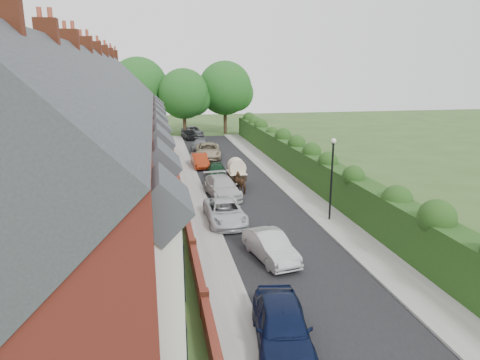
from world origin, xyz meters
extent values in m
plane|color=#2D4C1E|center=(0.00, 0.00, 0.00)|extent=(140.00, 140.00, 0.00)
cube|color=black|center=(-0.50, 11.00, 0.01)|extent=(6.00, 58.00, 0.02)
cube|color=gray|center=(3.60, 11.00, 0.06)|extent=(2.20, 58.00, 0.12)
cube|color=gray|center=(-4.35, 11.00, 0.06)|extent=(1.70, 58.00, 0.12)
cube|color=#9A9A95|center=(2.55, 11.00, 0.07)|extent=(0.18, 58.00, 0.13)
cube|color=#9A9A95|center=(-3.55, 11.00, 0.07)|extent=(0.18, 58.00, 0.13)
cube|color=#1C3D13|center=(5.40, 11.00, 1.25)|extent=(1.50, 58.00, 2.50)
cube|color=#9C3327|center=(-11.00, 10.00, 3.25)|extent=(8.00, 40.00, 6.50)
cube|color=#2B2E34|center=(-11.00, 10.00, 6.50)|extent=(8.00, 40.20, 8.00)
cube|color=silver|center=(-6.65, -8.10, 2.60)|extent=(0.70, 2.40, 5.20)
cube|color=black|center=(-6.28, -8.10, 1.40)|extent=(0.06, 1.80, 1.60)
cube|color=black|center=(-6.28, -8.10, 3.80)|extent=(0.06, 1.80, 1.60)
cube|color=#2B2E34|center=(-6.80, -8.10, 5.60)|extent=(1.70, 2.60, 1.70)
cube|color=#3F2D2D|center=(-6.96, -6.00, 1.05)|extent=(0.08, 0.90, 2.10)
cube|color=silver|center=(-6.95, -6.10, 4.40)|extent=(0.12, 1.20, 1.60)
cube|color=silver|center=(-6.65, -3.10, 2.60)|extent=(0.70, 2.40, 5.20)
cube|color=black|center=(-6.28, -3.10, 1.40)|extent=(0.06, 1.80, 1.60)
cube|color=black|center=(-6.28, -3.10, 3.80)|extent=(0.06, 1.80, 1.60)
cube|color=#2B2E34|center=(-6.80, -3.10, 5.60)|extent=(1.70, 2.60, 1.70)
cube|color=#3F2D2D|center=(-6.96, -1.00, 1.05)|extent=(0.08, 0.90, 2.10)
cube|color=silver|center=(-6.95, -1.10, 4.40)|extent=(0.12, 1.20, 1.60)
cube|color=silver|center=(-6.65, 1.90, 2.60)|extent=(0.70, 2.40, 5.20)
cube|color=black|center=(-6.28, 1.90, 1.40)|extent=(0.06, 1.80, 1.60)
cube|color=black|center=(-6.28, 1.90, 3.80)|extent=(0.06, 1.80, 1.60)
cube|color=#2B2E34|center=(-6.80, 1.90, 5.60)|extent=(1.70, 2.60, 1.70)
cube|color=#3F2D2D|center=(-6.96, 4.00, 1.05)|extent=(0.08, 0.90, 2.10)
cube|color=silver|center=(-6.95, 3.90, 4.40)|extent=(0.12, 1.20, 1.60)
cube|color=silver|center=(-6.65, 6.90, 2.60)|extent=(0.70, 2.40, 5.20)
cube|color=black|center=(-6.28, 6.90, 1.40)|extent=(0.06, 1.80, 1.60)
cube|color=black|center=(-6.28, 6.90, 3.80)|extent=(0.06, 1.80, 1.60)
cube|color=#2B2E34|center=(-6.80, 6.90, 5.60)|extent=(1.70, 2.60, 1.70)
cube|color=#3F2D2D|center=(-6.96, 9.00, 1.05)|extent=(0.08, 0.90, 2.10)
cube|color=silver|center=(-6.95, 8.90, 4.40)|extent=(0.12, 1.20, 1.60)
cube|color=silver|center=(-6.65, 11.90, 2.60)|extent=(0.70, 2.40, 5.20)
cube|color=black|center=(-6.28, 11.90, 1.40)|extent=(0.06, 1.80, 1.60)
cube|color=black|center=(-6.28, 11.90, 3.80)|extent=(0.06, 1.80, 1.60)
cube|color=#2B2E34|center=(-6.80, 11.90, 5.60)|extent=(1.70, 2.60, 1.70)
cube|color=#3F2D2D|center=(-6.96, 14.00, 1.05)|extent=(0.08, 0.90, 2.10)
cube|color=silver|center=(-6.95, 13.90, 4.40)|extent=(0.12, 1.20, 1.60)
cube|color=silver|center=(-6.65, 16.90, 2.60)|extent=(0.70, 2.40, 5.20)
cube|color=black|center=(-6.28, 16.90, 1.40)|extent=(0.06, 1.80, 1.60)
cube|color=black|center=(-6.28, 16.90, 3.80)|extent=(0.06, 1.80, 1.60)
cube|color=#2B2E34|center=(-6.80, 16.90, 5.60)|extent=(1.70, 2.60, 1.70)
cube|color=#3F2D2D|center=(-6.96, 19.00, 1.05)|extent=(0.08, 0.90, 2.10)
cube|color=silver|center=(-6.95, 18.90, 4.40)|extent=(0.12, 1.20, 1.60)
cube|color=silver|center=(-6.65, 21.90, 2.60)|extent=(0.70, 2.40, 5.20)
cube|color=black|center=(-6.28, 21.90, 1.40)|extent=(0.06, 1.80, 1.60)
cube|color=black|center=(-6.28, 21.90, 3.80)|extent=(0.06, 1.80, 1.60)
cube|color=#2B2E34|center=(-6.80, 21.90, 5.60)|extent=(1.70, 2.60, 1.70)
cube|color=#3F2D2D|center=(-6.96, 24.00, 1.05)|extent=(0.08, 0.90, 2.10)
cube|color=silver|center=(-6.95, 23.90, 4.40)|extent=(0.12, 1.20, 1.60)
cube|color=silver|center=(-6.65, 26.90, 2.60)|extent=(0.70, 2.40, 5.20)
cube|color=black|center=(-6.28, 26.90, 1.40)|extent=(0.06, 1.80, 1.60)
cube|color=black|center=(-6.28, 26.90, 3.80)|extent=(0.06, 1.80, 1.60)
cube|color=#2B2E34|center=(-6.80, 26.90, 5.60)|extent=(1.70, 2.60, 1.70)
cube|color=#3F2D2D|center=(-6.96, 29.00, 1.05)|extent=(0.08, 0.90, 2.10)
cube|color=silver|center=(-6.95, 28.90, 4.40)|extent=(0.12, 1.20, 1.60)
cube|color=brown|center=(-11.00, -5.00, 10.30)|extent=(0.90, 0.50, 1.60)
cube|color=brown|center=(-11.00, 0.00, 10.30)|extent=(0.90, 0.50, 1.60)
cylinder|color=brown|center=(-11.20, 0.00, 11.25)|extent=(0.20, 0.20, 0.50)
cylinder|color=brown|center=(-10.80, 0.00, 11.25)|extent=(0.20, 0.20, 0.50)
cube|color=brown|center=(-11.00, 5.00, 10.30)|extent=(0.90, 0.50, 1.60)
cylinder|color=brown|center=(-11.20, 5.00, 11.25)|extent=(0.20, 0.20, 0.50)
cylinder|color=brown|center=(-10.80, 5.00, 11.25)|extent=(0.20, 0.20, 0.50)
cube|color=brown|center=(-11.00, 10.00, 10.30)|extent=(0.90, 0.50, 1.60)
cylinder|color=brown|center=(-11.20, 10.00, 11.25)|extent=(0.20, 0.20, 0.50)
cylinder|color=brown|center=(-10.80, 10.00, 11.25)|extent=(0.20, 0.20, 0.50)
cube|color=brown|center=(-11.00, 15.00, 10.30)|extent=(0.90, 0.50, 1.60)
cylinder|color=brown|center=(-11.20, 15.00, 11.25)|extent=(0.20, 0.20, 0.50)
cylinder|color=brown|center=(-10.80, 15.00, 11.25)|extent=(0.20, 0.20, 0.50)
cube|color=brown|center=(-11.00, 20.00, 10.30)|extent=(0.90, 0.50, 1.60)
cylinder|color=brown|center=(-11.20, 20.00, 11.25)|extent=(0.20, 0.20, 0.50)
cylinder|color=brown|center=(-10.80, 20.00, 11.25)|extent=(0.20, 0.20, 0.50)
cube|color=brown|center=(-11.00, 25.00, 10.30)|extent=(0.90, 0.50, 1.60)
cylinder|color=brown|center=(-11.20, 25.00, 11.25)|extent=(0.20, 0.20, 0.50)
cylinder|color=brown|center=(-10.80, 25.00, 11.25)|extent=(0.20, 0.20, 0.50)
cube|color=brown|center=(-11.00, 30.00, 10.30)|extent=(0.90, 0.50, 1.60)
cylinder|color=brown|center=(-11.20, 30.00, 11.25)|extent=(0.20, 0.20, 0.50)
cylinder|color=brown|center=(-10.80, 30.00, 11.25)|extent=(0.20, 0.20, 0.50)
cube|color=brown|center=(-5.35, -7.50, 0.45)|extent=(0.30, 4.70, 0.90)
cube|color=brown|center=(-5.35, -2.50, 0.45)|extent=(0.30, 4.70, 0.90)
cube|color=brown|center=(-5.35, 2.50, 0.45)|extent=(0.30, 4.70, 0.90)
cube|color=brown|center=(-5.35, 7.50, 0.45)|extent=(0.30, 4.70, 0.90)
cube|color=brown|center=(-5.35, 12.50, 0.45)|extent=(0.30, 4.70, 0.90)
cube|color=brown|center=(-5.35, 17.50, 0.45)|extent=(0.30, 4.70, 0.90)
cube|color=brown|center=(-5.35, 22.50, 0.45)|extent=(0.30, 4.70, 0.90)
cube|color=brown|center=(-5.35, 27.50, 0.45)|extent=(0.30, 4.70, 0.90)
cube|color=brown|center=(-5.35, -5.00, 0.55)|extent=(0.35, 0.35, 1.10)
cube|color=brown|center=(-5.35, 0.00, 0.55)|extent=(0.35, 0.35, 1.10)
cube|color=brown|center=(-5.35, 5.00, 0.55)|extent=(0.35, 0.35, 1.10)
cube|color=brown|center=(-5.35, 10.00, 0.55)|extent=(0.35, 0.35, 1.10)
cube|color=brown|center=(-5.35, 15.00, 0.55)|extent=(0.35, 0.35, 1.10)
cube|color=brown|center=(-5.35, 20.00, 0.55)|extent=(0.35, 0.35, 1.10)
cube|color=brown|center=(-5.35, 25.00, 0.55)|extent=(0.35, 0.35, 1.10)
cube|color=brown|center=(-5.35, 30.00, 0.55)|extent=(0.35, 0.35, 1.10)
cylinder|color=black|center=(3.40, 4.00, 2.40)|extent=(0.12, 0.12, 4.80)
cylinder|color=black|center=(3.40, 4.00, 4.85)|extent=(0.20, 0.20, 0.10)
sphere|color=silver|center=(3.40, 4.00, 5.00)|extent=(0.32, 0.32, 0.32)
cylinder|color=#332316|center=(-3.00, 40.00, 2.38)|extent=(0.50, 0.50, 4.75)
sphere|color=#1D501A|center=(-3.00, 40.00, 5.89)|extent=(6.80, 6.80, 6.80)
sphere|color=#1D501A|center=(-1.64, 40.30, 5.23)|extent=(4.76, 4.76, 4.76)
cylinder|color=#332316|center=(3.00, 42.00, 2.62)|extent=(0.50, 0.50, 5.25)
sphere|color=#1D501A|center=(3.00, 42.00, 6.51)|extent=(7.60, 7.60, 7.60)
sphere|color=#1D501A|center=(4.52, 42.30, 5.78)|extent=(5.32, 5.32, 5.32)
cylinder|color=#332316|center=(-9.00, 43.00, 2.75)|extent=(0.50, 0.50, 5.50)
sphere|color=#1D501A|center=(-9.00, 43.00, 6.82)|extent=(8.00, 8.00, 8.00)
sphere|color=#1D501A|center=(-7.40, 43.30, 6.05)|extent=(5.60, 5.60, 5.60)
imported|color=black|center=(-3.00, -7.33, 0.78)|extent=(2.50, 4.79, 1.56)
imported|color=#ADADB2|center=(-1.60, -0.60, 0.67)|extent=(2.17, 4.29, 1.35)
imported|color=silver|center=(-2.97, 5.00, 0.67)|extent=(2.29, 4.87, 1.35)
imported|color=#B9B9B9|center=(-2.31, 10.46, 0.73)|extent=(2.54, 5.22, 1.46)
imported|color=black|center=(-1.92, 16.20, 0.65)|extent=(1.97, 3.96, 1.29)
imported|color=maroon|center=(-2.91, 20.55, 0.66)|extent=(1.52, 4.03, 1.31)
imported|color=tan|center=(-1.60, 24.88, 0.77)|extent=(3.05, 5.74, 1.54)
imported|color=slate|center=(-1.94, 29.40, 0.64)|extent=(2.40, 4.63, 1.28)
imported|color=black|center=(-2.55, 37.81, 0.68)|extent=(2.32, 4.23, 1.37)
imported|color=#472C1A|center=(-0.70, 11.31, 0.75)|extent=(1.36, 1.94, 1.49)
cube|color=black|center=(-0.70, 13.20, 0.87)|extent=(1.22, 2.04, 0.51)
cylinder|color=beige|center=(-0.70, 13.20, 1.58)|extent=(1.33, 1.28, 1.33)
cube|color=beige|center=(-0.70, 13.20, 1.12)|extent=(1.35, 2.09, 0.04)
cylinder|color=black|center=(-1.36, 13.81, 0.46)|extent=(0.08, 0.92, 0.92)
cylinder|color=black|center=(-0.04, 13.81, 0.46)|extent=(0.08, 0.92, 0.92)
cylinder|color=black|center=(-1.06, 12.08, 0.92)|extent=(0.06, 1.84, 0.06)
cylinder|color=black|center=(-0.34, 12.08, 0.92)|extent=(0.06, 1.84, 0.06)
imported|color=#57585E|center=(-2.01, 39.38, 0.74)|extent=(3.03, 5.59, 1.49)
camera|label=1|loc=(-6.80, -19.42, 9.09)|focal=32.00mm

